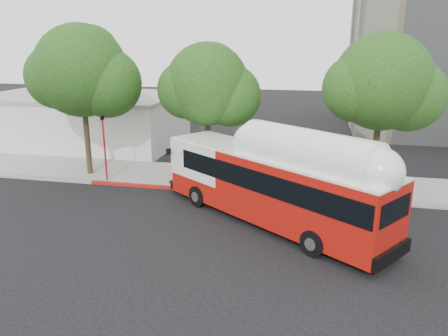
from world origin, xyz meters
name	(u,v)px	position (x,y,z in m)	size (l,w,h in m)	color
ground	(199,217)	(0.00, 0.00, 0.00)	(120.00, 120.00, 0.00)	black
sidewalk	(225,178)	(0.00, 6.50, 0.07)	(60.00, 5.00, 0.15)	gray
curb_strip	(216,191)	(0.00, 3.90, 0.07)	(60.00, 0.30, 0.15)	gray
red_curb_segment	(168,188)	(-3.00, 3.90, 0.08)	(10.00, 0.32, 0.16)	#9E1811
street_tree_left	(89,75)	(-8.53, 5.56, 6.60)	(6.67, 5.80, 9.74)	#2D2116
street_tree_mid	(214,88)	(-0.59, 6.06, 5.91)	(5.75, 5.00, 8.62)	#2D2116
street_tree_right	(390,86)	(9.44, 5.86, 6.26)	(6.21, 5.40, 9.18)	#2D2116
low_commercial_bldg	(84,119)	(-14.00, 14.00, 2.15)	(16.20, 10.20, 4.25)	silver
transit_bus	(272,187)	(3.66, 0.10, 1.87)	(12.34, 9.82, 4.01)	#AB130B
signal_pole	(105,149)	(-7.17, 4.26, 2.18)	(0.12, 0.40, 4.26)	red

